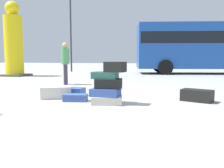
{
  "coord_description": "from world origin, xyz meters",
  "views": [
    {
      "loc": [
        1.15,
        -5.28,
        1.01
      ],
      "look_at": [
        -0.07,
        0.28,
        0.39
      ],
      "focal_mm": 38.15,
      "sensor_mm": 36.0,
      "label": 1
    }
  ],
  "objects_px": {
    "suitcase_navy_behind_tower": "(74,92)",
    "yellow_dummy_statue": "(14,43)",
    "suitcase_cream_upright_blue": "(56,93)",
    "person_bearded_onlooker": "(65,60)",
    "suitcase_tower": "(108,86)",
    "suitcase_black_white_trunk": "(197,95)",
    "suitcase_navy_foreground_far": "(110,85)",
    "suitcase_navy_right_side": "(75,98)",
    "lamp_post": "(71,19)",
    "parked_bus": "(209,45)"
  },
  "relations": [
    {
      "from": "suitcase_black_white_trunk",
      "to": "suitcase_cream_upright_blue",
      "type": "xyz_separation_m",
      "value": [
        -3.39,
        -0.34,
        0.01
      ]
    },
    {
      "from": "parked_bus",
      "to": "person_bearded_onlooker",
      "type": "bearing_deg",
      "value": -138.87
    },
    {
      "from": "suitcase_tower",
      "to": "parked_bus",
      "type": "height_order",
      "value": "parked_bus"
    },
    {
      "from": "suitcase_tower",
      "to": "parked_bus",
      "type": "bearing_deg",
      "value": 70.45
    },
    {
      "from": "person_bearded_onlooker",
      "to": "parked_bus",
      "type": "height_order",
      "value": "parked_bus"
    },
    {
      "from": "suitcase_navy_right_side",
      "to": "parked_bus",
      "type": "distance_m",
      "value": 12.33
    },
    {
      "from": "suitcase_black_white_trunk",
      "to": "suitcase_cream_upright_blue",
      "type": "relative_size",
      "value": 0.94
    },
    {
      "from": "suitcase_navy_foreground_far",
      "to": "yellow_dummy_statue",
      "type": "relative_size",
      "value": 0.13
    },
    {
      "from": "suitcase_tower",
      "to": "suitcase_black_white_trunk",
      "type": "bearing_deg",
      "value": 19.59
    },
    {
      "from": "suitcase_cream_upright_blue",
      "to": "parked_bus",
      "type": "height_order",
      "value": "parked_bus"
    },
    {
      "from": "suitcase_navy_behind_tower",
      "to": "yellow_dummy_statue",
      "type": "xyz_separation_m",
      "value": [
        -5.91,
        6.04,
        1.73
      ]
    },
    {
      "from": "parked_bus",
      "to": "lamp_post",
      "type": "relative_size",
      "value": 1.61
    },
    {
      "from": "person_bearded_onlooker",
      "to": "lamp_post",
      "type": "bearing_deg",
      "value": -173.42
    },
    {
      "from": "person_bearded_onlooker",
      "to": "suitcase_navy_right_side",
      "type": "bearing_deg",
      "value": 12.85
    },
    {
      "from": "suitcase_navy_behind_tower",
      "to": "suitcase_cream_upright_blue",
      "type": "xyz_separation_m",
      "value": [
        -0.28,
        -0.49,
        0.04
      ]
    },
    {
      "from": "suitcase_black_white_trunk",
      "to": "yellow_dummy_statue",
      "type": "relative_size",
      "value": 0.17
    },
    {
      "from": "suitcase_navy_behind_tower",
      "to": "suitcase_navy_foreground_far",
      "type": "bearing_deg",
      "value": 73.96
    },
    {
      "from": "suitcase_navy_right_side",
      "to": "person_bearded_onlooker",
      "type": "distance_m",
      "value": 3.75
    },
    {
      "from": "suitcase_black_white_trunk",
      "to": "suitcase_navy_foreground_far",
      "type": "xyz_separation_m",
      "value": [
        -2.51,
        1.92,
        -0.04
      ]
    },
    {
      "from": "suitcase_navy_behind_tower",
      "to": "suitcase_navy_right_side",
      "type": "xyz_separation_m",
      "value": [
        0.32,
        -0.73,
        -0.03
      ]
    },
    {
      "from": "suitcase_black_white_trunk",
      "to": "suitcase_navy_foreground_far",
      "type": "relative_size",
      "value": 1.26
    },
    {
      "from": "suitcase_navy_behind_tower",
      "to": "lamp_post",
      "type": "distance_m",
      "value": 12.18
    },
    {
      "from": "suitcase_navy_right_side",
      "to": "lamp_post",
      "type": "distance_m",
      "value": 12.95
    },
    {
      "from": "suitcase_navy_foreground_far",
      "to": "suitcase_navy_behind_tower",
      "type": "bearing_deg",
      "value": -87.17
    },
    {
      "from": "suitcase_navy_right_side",
      "to": "suitcase_black_white_trunk",
      "type": "bearing_deg",
      "value": 2.14
    },
    {
      "from": "suitcase_tower",
      "to": "suitcase_cream_upright_blue",
      "type": "bearing_deg",
      "value": 165.75
    },
    {
      "from": "person_bearded_onlooker",
      "to": "yellow_dummy_statue",
      "type": "distance_m",
      "value": 5.85
    },
    {
      "from": "suitcase_tower",
      "to": "lamp_post",
      "type": "relative_size",
      "value": 0.16
    },
    {
      "from": "suitcase_navy_behind_tower",
      "to": "yellow_dummy_statue",
      "type": "height_order",
      "value": "yellow_dummy_statue"
    },
    {
      "from": "suitcase_tower",
      "to": "suitcase_black_white_trunk",
      "type": "xyz_separation_m",
      "value": [
        1.98,
        0.7,
        -0.25
      ]
    },
    {
      "from": "suitcase_black_white_trunk",
      "to": "yellow_dummy_statue",
      "type": "distance_m",
      "value": 11.08
    },
    {
      "from": "yellow_dummy_statue",
      "to": "lamp_post",
      "type": "bearing_deg",
      "value": 72.01
    },
    {
      "from": "suitcase_navy_behind_tower",
      "to": "suitcase_navy_right_side",
      "type": "distance_m",
      "value": 0.8
    },
    {
      "from": "suitcase_tower",
      "to": "person_bearded_onlooker",
      "type": "relative_size",
      "value": 0.58
    },
    {
      "from": "suitcase_tower",
      "to": "suitcase_cream_upright_blue",
      "type": "xyz_separation_m",
      "value": [
        -1.42,
        0.36,
        -0.24
      ]
    },
    {
      "from": "suitcase_navy_behind_tower",
      "to": "lamp_post",
      "type": "bearing_deg",
      "value": 115.05
    },
    {
      "from": "suitcase_cream_upright_blue",
      "to": "person_bearded_onlooker",
      "type": "xyz_separation_m",
      "value": [
        -1.04,
        3.02,
        0.8
      ]
    },
    {
      "from": "suitcase_tower",
      "to": "suitcase_navy_foreground_far",
      "type": "bearing_deg",
      "value": 101.56
    },
    {
      "from": "suitcase_tower",
      "to": "suitcase_navy_behind_tower",
      "type": "distance_m",
      "value": 1.45
    },
    {
      "from": "suitcase_cream_upright_blue",
      "to": "suitcase_navy_foreground_far",
      "type": "xyz_separation_m",
      "value": [
        0.88,
        2.26,
        -0.05
      ]
    },
    {
      "from": "suitcase_tower",
      "to": "suitcase_navy_foreground_far",
      "type": "relative_size",
      "value": 1.7
    },
    {
      "from": "suitcase_cream_upright_blue",
      "to": "suitcase_navy_behind_tower",
      "type": "bearing_deg",
      "value": 36.81
    },
    {
      "from": "suitcase_black_white_trunk",
      "to": "person_bearded_onlooker",
      "type": "xyz_separation_m",
      "value": [
        -4.43,
        2.67,
        0.81
      ]
    },
    {
      "from": "suitcase_cream_upright_blue",
      "to": "person_bearded_onlooker",
      "type": "bearing_deg",
      "value": 85.54
    },
    {
      "from": "suitcase_navy_behind_tower",
      "to": "yellow_dummy_statue",
      "type": "distance_m",
      "value": 8.63
    },
    {
      "from": "suitcase_black_white_trunk",
      "to": "person_bearded_onlooker",
      "type": "relative_size",
      "value": 0.43
    },
    {
      "from": "parked_bus",
      "to": "lamp_post",
      "type": "height_order",
      "value": "lamp_post"
    },
    {
      "from": "suitcase_black_white_trunk",
      "to": "suitcase_cream_upright_blue",
      "type": "bearing_deg",
      "value": -149.51
    },
    {
      "from": "suitcase_navy_behind_tower",
      "to": "suitcase_cream_upright_blue",
      "type": "relative_size",
      "value": 0.71
    },
    {
      "from": "suitcase_black_white_trunk",
      "to": "lamp_post",
      "type": "xyz_separation_m",
      "value": [
        -7.51,
        10.87,
        3.72
      ]
    }
  ]
}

